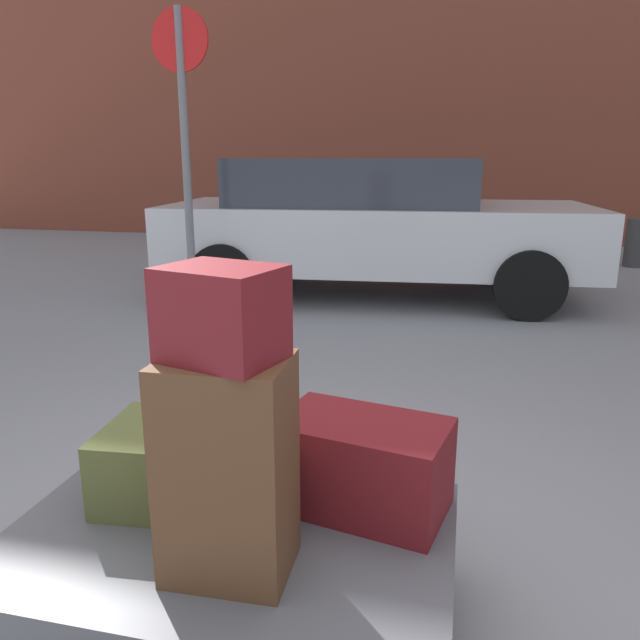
{
  "coord_description": "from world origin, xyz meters",
  "views": [
    {
      "loc": [
        0.64,
        -1.52,
        1.43
      ],
      "look_at": [
        0.0,
        1.2,
        0.69
      ],
      "focal_mm": 34.65,
      "sensor_mm": 36.0,
      "label": 1
    }
  ],
  "objects_px": {
    "suitcase_brown_center": "(228,468)",
    "no_parking_sign": "(185,137)",
    "duffel_bag_maroon_rear_left": "(362,465)",
    "duffel_bag_maroon_topmost_pile": "(221,314)",
    "suitcase_olive_stacked_top": "(202,464)",
    "luggage_cart": "(229,552)",
    "parked_car": "(371,223)",
    "bollard_kerb_near": "(635,243)"
  },
  "relations": [
    {
      "from": "suitcase_brown_center",
      "to": "no_parking_sign",
      "type": "height_order",
      "value": "no_parking_sign"
    },
    {
      "from": "duffel_bag_maroon_rear_left",
      "to": "no_parking_sign",
      "type": "distance_m",
      "value": 3.97
    },
    {
      "from": "duffel_bag_maroon_topmost_pile",
      "to": "no_parking_sign",
      "type": "height_order",
      "value": "no_parking_sign"
    },
    {
      "from": "suitcase_olive_stacked_top",
      "to": "luggage_cart",
      "type": "bearing_deg",
      "value": -52.02
    },
    {
      "from": "parked_car",
      "to": "bollard_kerb_near",
      "type": "relative_size",
      "value": 6.96
    },
    {
      "from": "suitcase_brown_center",
      "to": "parked_car",
      "type": "relative_size",
      "value": 0.13
    },
    {
      "from": "duffel_bag_maroon_topmost_pile",
      "to": "no_parking_sign",
      "type": "bearing_deg",
      "value": 131.19
    },
    {
      "from": "luggage_cart",
      "to": "suitcase_brown_center",
      "type": "distance_m",
      "value": 0.4
    },
    {
      "from": "duffel_bag_maroon_rear_left",
      "to": "no_parking_sign",
      "type": "xyz_separation_m",
      "value": [
        -2.05,
        3.22,
        1.11
      ]
    },
    {
      "from": "duffel_bag_maroon_rear_left",
      "to": "bollard_kerb_near",
      "type": "relative_size",
      "value": 0.82
    },
    {
      "from": "duffel_bag_maroon_rear_left",
      "to": "parked_car",
      "type": "height_order",
      "value": "parked_car"
    },
    {
      "from": "no_parking_sign",
      "to": "duffel_bag_maroon_topmost_pile",
      "type": "bearing_deg",
      "value": -64.0
    },
    {
      "from": "luggage_cart",
      "to": "duffel_bag_maroon_rear_left",
      "type": "bearing_deg",
      "value": 32.69
    },
    {
      "from": "duffel_bag_maroon_topmost_pile",
      "to": "no_parking_sign",
      "type": "xyz_separation_m",
      "value": [
        -1.76,
        3.6,
        0.54
      ]
    },
    {
      "from": "suitcase_olive_stacked_top",
      "to": "bollard_kerb_near",
      "type": "xyz_separation_m",
      "value": [
        3.01,
        7.31,
        -0.14
      ]
    },
    {
      "from": "suitcase_olive_stacked_top",
      "to": "bollard_kerb_near",
      "type": "relative_size",
      "value": 0.99
    },
    {
      "from": "suitcase_olive_stacked_top",
      "to": "duffel_bag_maroon_topmost_pile",
      "type": "relative_size",
      "value": 2.26
    },
    {
      "from": "suitcase_brown_center",
      "to": "duffel_bag_maroon_rear_left",
      "type": "relative_size",
      "value": 1.14
    },
    {
      "from": "suitcase_brown_center",
      "to": "suitcase_olive_stacked_top",
      "type": "bearing_deg",
      "value": 123.17
    },
    {
      "from": "luggage_cart",
      "to": "parked_car",
      "type": "bearing_deg",
      "value": 93.77
    },
    {
      "from": "parked_car",
      "to": "no_parking_sign",
      "type": "distance_m",
      "value": 2.18
    },
    {
      "from": "duffel_bag_maroon_topmost_pile",
      "to": "luggage_cart",
      "type": "bearing_deg",
      "value": 129.73
    },
    {
      "from": "duffel_bag_maroon_topmost_pile",
      "to": "bollard_kerb_near",
      "type": "height_order",
      "value": "duffel_bag_maroon_topmost_pile"
    },
    {
      "from": "parked_car",
      "to": "bollard_kerb_near",
      "type": "bearing_deg",
      "value": 38.6
    },
    {
      "from": "parked_car",
      "to": "no_parking_sign",
      "type": "height_order",
      "value": "no_parking_sign"
    },
    {
      "from": "suitcase_olive_stacked_top",
      "to": "parked_car",
      "type": "bearing_deg",
      "value": 87.32
    },
    {
      "from": "luggage_cart",
      "to": "bollard_kerb_near",
      "type": "height_order",
      "value": "bollard_kerb_near"
    },
    {
      "from": "duffel_bag_maroon_rear_left",
      "to": "luggage_cart",
      "type": "bearing_deg",
      "value": -135.54
    },
    {
      "from": "suitcase_brown_center",
      "to": "parked_car",
      "type": "height_order",
      "value": "parked_car"
    },
    {
      "from": "duffel_bag_maroon_topmost_pile",
      "to": "bollard_kerb_near",
      "type": "distance_m",
      "value": 8.15
    },
    {
      "from": "parked_car",
      "to": "luggage_cart",
      "type": "bearing_deg",
      "value": -86.23
    },
    {
      "from": "duffel_bag_maroon_rear_left",
      "to": "parked_car",
      "type": "bearing_deg",
      "value": 110.1
    },
    {
      "from": "bollard_kerb_near",
      "to": "no_parking_sign",
      "type": "xyz_separation_m",
      "value": [
        -4.55,
        -4.02,
        1.27
      ]
    },
    {
      "from": "duffel_bag_maroon_rear_left",
      "to": "bollard_kerb_near",
      "type": "height_order",
      "value": "bollard_kerb_near"
    },
    {
      "from": "duffel_bag_maroon_topmost_pile",
      "to": "bollard_kerb_near",
      "type": "bearing_deg",
      "value": 85.07
    },
    {
      "from": "parked_car",
      "to": "suitcase_olive_stacked_top",
      "type": "bearing_deg",
      "value": -87.87
    },
    {
      "from": "suitcase_olive_stacked_top",
      "to": "duffel_bag_maroon_rear_left",
      "type": "relative_size",
      "value": 1.2
    },
    {
      "from": "duffel_bag_maroon_topmost_pile",
      "to": "suitcase_brown_center",
      "type": "bearing_deg",
      "value": 0.0
    },
    {
      "from": "duffel_bag_maroon_rear_left",
      "to": "bollard_kerb_near",
      "type": "xyz_separation_m",
      "value": [
        2.5,
        7.24,
        -0.17
      ]
    },
    {
      "from": "luggage_cart",
      "to": "suitcase_olive_stacked_top",
      "type": "height_order",
      "value": "suitcase_olive_stacked_top"
    },
    {
      "from": "suitcase_brown_center",
      "to": "no_parking_sign",
      "type": "relative_size",
      "value": 0.23
    },
    {
      "from": "suitcase_brown_center",
      "to": "bollard_kerb_near",
      "type": "xyz_separation_m",
      "value": [
        2.79,
        7.63,
        -0.32
      ]
    }
  ]
}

